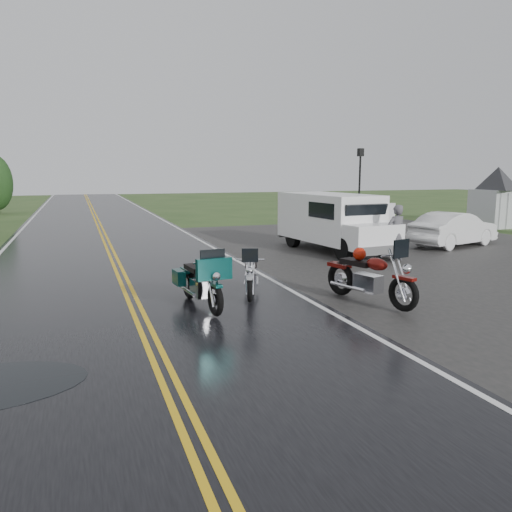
{
  "coord_description": "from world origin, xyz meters",
  "views": [
    {
      "loc": [
        -1.07,
        -8.81,
        2.95
      ],
      "look_at": [
        2.8,
        2.0,
        1.0
      ],
      "focal_mm": 35.0,
      "sensor_mm": 36.0,
      "label": 1
    }
  ],
  "objects_px": {
    "motorcycle_teal": "(215,286)",
    "person_at_van": "(396,234)",
    "motorcycle_silver": "(250,279)",
    "van_white": "(344,229)",
    "visitor_center": "(498,182)",
    "motorcycle_red": "(404,280)",
    "lamp_post_far_right": "(359,189)",
    "sedan_white": "(454,230)"
  },
  "relations": [
    {
      "from": "motorcycle_teal",
      "to": "motorcycle_silver",
      "type": "xyz_separation_m",
      "value": [
        1.01,
        0.81,
        -0.09
      ]
    },
    {
      "from": "motorcycle_teal",
      "to": "van_white",
      "type": "xyz_separation_m",
      "value": [
        5.73,
        4.93,
        0.41
      ]
    },
    {
      "from": "motorcycle_silver",
      "to": "lamp_post_far_right",
      "type": "distance_m",
      "value": 15.67
    },
    {
      "from": "motorcycle_teal",
      "to": "van_white",
      "type": "bearing_deg",
      "value": 34.67
    },
    {
      "from": "person_at_van",
      "to": "sedan_white",
      "type": "distance_m",
      "value": 4.64
    },
    {
      "from": "motorcycle_red",
      "to": "person_at_van",
      "type": "xyz_separation_m",
      "value": [
        3.55,
        5.33,
        0.18
      ]
    },
    {
      "from": "motorcycle_red",
      "to": "lamp_post_far_right",
      "type": "relative_size",
      "value": 0.61
    },
    {
      "from": "visitor_center",
      "to": "motorcycle_silver",
      "type": "height_order",
      "value": "visitor_center"
    },
    {
      "from": "van_white",
      "to": "person_at_van",
      "type": "distance_m",
      "value": 1.7
    },
    {
      "from": "motorcycle_teal",
      "to": "motorcycle_silver",
      "type": "height_order",
      "value": "motorcycle_teal"
    },
    {
      "from": "motorcycle_teal",
      "to": "lamp_post_far_right",
      "type": "relative_size",
      "value": 0.56
    },
    {
      "from": "motorcycle_teal",
      "to": "lamp_post_far_right",
      "type": "bearing_deg",
      "value": 43.18
    },
    {
      "from": "motorcycle_red",
      "to": "person_at_van",
      "type": "distance_m",
      "value": 6.4
    },
    {
      "from": "motorcycle_red",
      "to": "motorcycle_teal",
      "type": "height_order",
      "value": "motorcycle_red"
    },
    {
      "from": "visitor_center",
      "to": "motorcycle_red",
      "type": "distance_m",
      "value": 19.35
    },
    {
      "from": "sedan_white",
      "to": "van_white",
      "type": "bearing_deg",
      "value": 88.17
    },
    {
      "from": "motorcycle_red",
      "to": "motorcycle_silver",
      "type": "bearing_deg",
      "value": 131.1
    },
    {
      "from": "motorcycle_red",
      "to": "motorcycle_silver",
      "type": "height_order",
      "value": "motorcycle_red"
    },
    {
      "from": "visitor_center",
      "to": "person_at_van",
      "type": "bearing_deg",
      "value": -147.96
    },
    {
      "from": "visitor_center",
      "to": "motorcycle_teal",
      "type": "relative_size",
      "value": 6.93
    },
    {
      "from": "motorcycle_red",
      "to": "sedan_white",
      "type": "height_order",
      "value": "motorcycle_red"
    },
    {
      "from": "person_at_van",
      "to": "motorcycle_teal",
      "type": "bearing_deg",
      "value": 26.31
    },
    {
      "from": "motorcycle_teal",
      "to": "van_white",
      "type": "relative_size",
      "value": 0.42
    },
    {
      "from": "motorcycle_silver",
      "to": "lamp_post_far_right",
      "type": "relative_size",
      "value": 0.48
    },
    {
      "from": "visitor_center",
      "to": "person_at_van",
      "type": "height_order",
      "value": "visitor_center"
    },
    {
      "from": "visitor_center",
      "to": "sedan_white",
      "type": "bearing_deg",
      "value": -144.81
    },
    {
      "from": "motorcycle_red",
      "to": "van_white",
      "type": "height_order",
      "value": "van_white"
    },
    {
      "from": "motorcycle_teal",
      "to": "van_white",
      "type": "distance_m",
      "value": 7.57
    },
    {
      "from": "motorcycle_teal",
      "to": "person_at_van",
      "type": "bearing_deg",
      "value": 24.59
    },
    {
      "from": "motorcycle_red",
      "to": "motorcycle_silver",
      "type": "xyz_separation_m",
      "value": [
        -2.75,
        1.81,
        -0.15
      ]
    },
    {
      "from": "sedan_white",
      "to": "person_at_van",
      "type": "bearing_deg",
      "value": 100.2
    },
    {
      "from": "visitor_center",
      "to": "sedan_white",
      "type": "height_order",
      "value": "visitor_center"
    },
    {
      "from": "sedan_white",
      "to": "lamp_post_far_right",
      "type": "xyz_separation_m",
      "value": [
        -0.45,
        6.41,
        1.4
      ]
    },
    {
      "from": "motorcycle_teal",
      "to": "sedan_white",
      "type": "xyz_separation_m",
      "value": [
        11.47,
        6.37,
        -0.01
      ]
    },
    {
      "from": "motorcycle_teal",
      "to": "person_at_van",
      "type": "xyz_separation_m",
      "value": [
        7.32,
        4.33,
        0.25
      ]
    },
    {
      "from": "visitor_center",
      "to": "motorcycle_red",
      "type": "bearing_deg",
      "value": -140.11
    },
    {
      "from": "van_white",
      "to": "visitor_center",
      "type": "bearing_deg",
      "value": 20.64
    },
    {
      "from": "motorcycle_silver",
      "to": "van_white",
      "type": "xyz_separation_m",
      "value": [
        4.71,
        4.12,
        0.5
      ]
    },
    {
      "from": "motorcycle_silver",
      "to": "visitor_center",
      "type": "bearing_deg",
      "value": 51.86
    },
    {
      "from": "motorcycle_red",
      "to": "motorcycle_teal",
      "type": "xyz_separation_m",
      "value": [
        -3.77,
        0.99,
        -0.06
      ]
    },
    {
      "from": "visitor_center",
      "to": "lamp_post_far_right",
      "type": "height_order",
      "value": "visitor_center"
    },
    {
      "from": "motorcycle_silver",
      "to": "person_at_van",
      "type": "relative_size",
      "value": 1.08
    }
  ]
}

